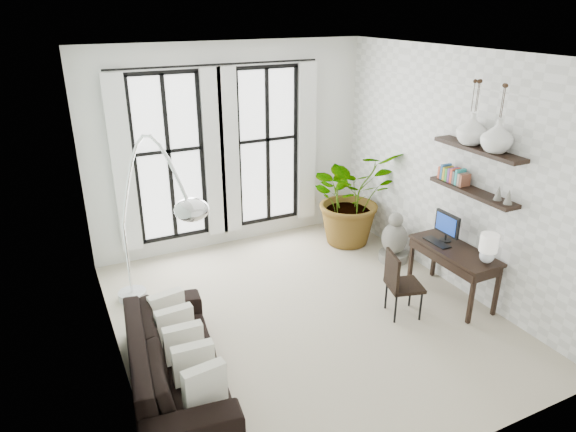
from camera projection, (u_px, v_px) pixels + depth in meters
floor at (304, 315)px, 6.57m from camera, size 5.00×5.00×0.00m
ceiling at (308, 54)px, 5.34m from camera, size 5.00×5.00×0.00m
wall_left at (104, 233)px, 5.04m from camera, size 0.00×5.00×5.00m
wall_right at (454, 172)px, 6.87m from camera, size 0.00×5.00×5.00m
wall_back at (231, 148)px, 8.03m from camera, size 4.50×0.00×4.50m
windows at (221, 153)px, 7.91m from camera, size 3.26×0.13×2.65m
wall_shelves at (473, 174)px, 6.39m from camera, size 0.25×1.30×0.60m
sofa at (175, 359)px, 5.23m from camera, size 1.14×2.35×0.66m
throw_pillows at (184, 343)px, 5.21m from camera, size 0.40×1.52×0.40m
plant at (352, 196)px, 8.32m from camera, size 1.47×1.29×1.60m
desk at (457, 253)px, 6.65m from camera, size 0.53×1.25×1.13m
desk_chair at (399, 280)px, 6.39m from camera, size 0.51×0.51×0.87m
arc_lamp at (148, 182)px, 5.49m from camera, size 0.75×2.26×2.47m
buddha at (394, 241)px, 7.84m from camera, size 0.44×0.44×0.79m
vase_a at (497, 136)px, 5.95m from camera, size 0.37×0.37×0.38m
vase_b at (472, 129)px, 6.28m from camera, size 0.37×0.37×0.38m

